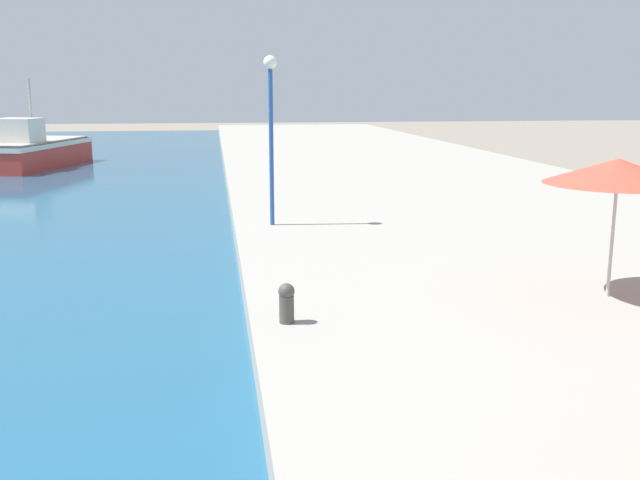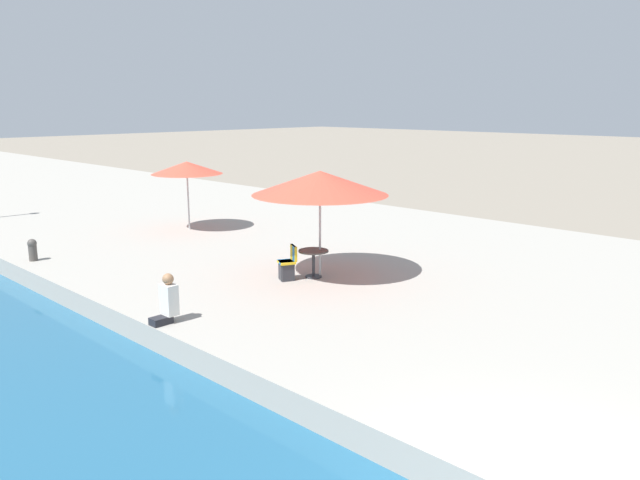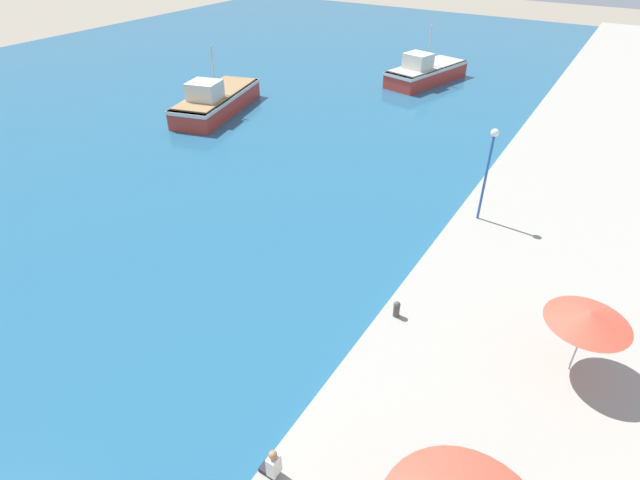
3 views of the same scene
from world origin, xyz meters
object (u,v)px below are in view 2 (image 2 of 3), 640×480
object	(u,v)px
cafe_umbrella_pink	(320,183)
cafe_chair_right	(287,267)
cafe_chair_left	(288,268)
cafe_umbrella_white	(187,168)
person_at_quay	(167,301)
cafe_table	(313,258)
mooring_bollard	(33,249)

from	to	relation	value
cafe_umbrella_pink	cafe_chair_right	distance (m)	2.38
cafe_umbrella_pink	cafe_chair_left	distance (m)	2.38
cafe_umbrella_white	person_at_quay	world-z (taller)	cafe_umbrella_white
cafe_umbrella_pink	cafe_umbrella_white	world-z (taller)	cafe_umbrella_pink
cafe_umbrella_pink	cafe_table	world-z (taller)	cafe_umbrella_pink
cafe_umbrella_white	cafe_chair_right	xyz separation A→B (m)	(-2.08, -7.51, -1.94)
cafe_chair_left	mooring_bollard	distance (m)	7.88
person_at_quay	mooring_bollard	bearing A→B (deg)	88.70
cafe_chair_left	mooring_bollard	size ratio (longest dim) A/B	1.39
cafe_umbrella_white	mooring_bollard	xyz separation A→B (m)	(-5.91, -0.65, -1.92)
mooring_bollard	cafe_umbrella_pink	bearing A→B (deg)	-57.50
cafe_umbrella_pink	mooring_bollard	size ratio (longest dim) A/B	5.46
cafe_umbrella_white	cafe_table	size ratio (longest dim) A/B	3.19
person_at_quay	cafe_chair_left	bearing A→B (deg)	8.08
cafe_chair_right	person_at_quay	bearing A→B (deg)	127.57
cafe_umbrella_white	person_at_quay	xyz separation A→B (m)	(-6.08, -8.11, -1.80)
cafe_table	cafe_chair_left	size ratio (longest dim) A/B	0.88
cafe_chair_left	cafe_umbrella_pink	bearing A→B (deg)	-89.52
cafe_table	person_at_quay	bearing A→B (deg)	-176.83
cafe_table	cafe_umbrella_pink	bearing A→B (deg)	-22.89
person_at_quay	cafe_umbrella_white	bearing A→B (deg)	53.16
cafe_umbrella_white	mooring_bollard	world-z (taller)	cafe_umbrella_white
cafe_chair_left	cafe_chair_right	world-z (taller)	same
cafe_table	cafe_chair_right	size ratio (longest dim) A/B	0.88
cafe_chair_right	person_at_quay	distance (m)	4.05
cafe_chair_right	mooring_bollard	distance (m)	7.85
person_at_quay	cafe_chair_right	bearing A→B (deg)	8.62
cafe_chair_right	mooring_bollard	bearing A→B (deg)	58.14
cafe_table	person_at_quay	xyz separation A→B (m)	(-4.63, -0.26, -0.06)
cafe_chair_right	cafe_table	bearing A→B (deg)	-90.00
cafe_umbrella_white	cafe_chair_left	distance (m)	8.07
cafe_umbrella_white	cafe_chair_left	bearing A→B (deg)	-105.55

